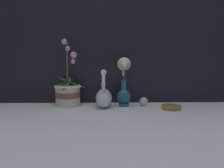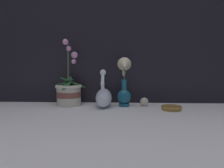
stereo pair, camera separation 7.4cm
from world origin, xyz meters
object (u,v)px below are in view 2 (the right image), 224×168
object	(u,v)px
amber_dish	(171,108)
swan_figurine	(104,97)
blue_vase	(124,86)
orchid_potted_plant	(69,91)
glass_sphere	(144,102)

from	to	relation	value
amber_dish	swan_figurine	bearing A→B (deg)	171.05
blue_vase	amber_dish	size ratio (longest dim) A/B	2.55
orchid_potted_plant	blue_vase	size ratio (longest dim) A/B	1.37
swan_figurine	blue_vase	xyz separation A→B (m)	(0.12, 0.02, 0.06)
blue_vase	glass_sphere	bearing A→B (deg)	9.64
glass_sphere	amber_dish	distance (m)	0.17
orchid_potted_plant	amber_dish	size ratio (longest dim) A/B	3.51
swan_figurine	glass_sphere	bearing A→B (deg)	9.65
orchid_potted_plant	swan_figurine	bearing A→B (deg)	-12.98
orchid_potted_plant	blue_vase	xyz separation A→B (m)	(0.34, -0.03, 0.04)
orchid_potted_plant	glass_sphere	distance (m)	0.46
orchid_potted_plant	swan_figurine	xyz separation A→B (m)	(0.22, -0.05, -0.02)
swan_figurine	amber_dish	world-z (taller)	swan_figurine
swan_figurine	blue_vase	size ratio (longest dim) A/B	0.77
blue_vase	glass_sphere	world-z (taller)	blue_vase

